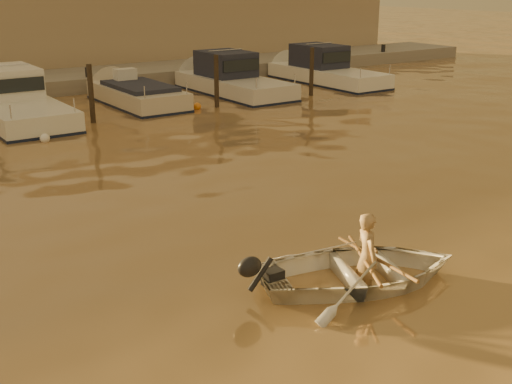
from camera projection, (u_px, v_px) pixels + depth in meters
ground_plane at (387, 256)px, 11.52m from camera, size 160.00×160.00×0.00m
dinghy at (361, 271)px, 10.41m from camera, size 3.97×3.39×0.69m
person at (367, 257)px, 10.36m from camera, size 0.53×0.64×1.51m
outboard_motor at (272, 278)px, 10.04m from camera, size 0.98×0.68×0.70m
oar_port at (375, 258)px, 10.41m from camera, size 0.35×2.09×0.13m
oar_starboard at (364, 259)px, 10.36m from camera, size 1.10×1.85×0.13m
moored_boat_2 at (13, 101)px, 22.62m from camera, size 2.45×8.16×1.75m
moored_boat_3 at (137, 99)px, 25.28m from camera, size 2.11×6.09×0.95m
moored_boat_4 at (234, 79)px, 27.59m from camera, size 2.35×7.20×1.75m
moored_boat_5 at (328, 70)px, 30.44m from camera, size 2.21×7.42×1.75m
piling_2 at (91, 97)px, 21.91m from camera, size 0.18×0.18×2.20m
piling_3 at (216, 84)px, 24.60m from camera, size 0.18×0.18×2.20m
piling_4 at (311, 74)px, 27.13m from camera, size 0.18×0.18×2.20m
fender_c at (45, 138)px, 19.58m from camera, size 0.30×0.30×0.30m
fender_d at (197, 106)px, 24.46m from camera, size 0.30×0.30×0.30m
fender_e at (290, 98)px, 26.18m from camera, size 0.30×0.30×0.30m
quay at (33, 88)px, 28.27m from camera, size 52.00×4.00×1.00m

